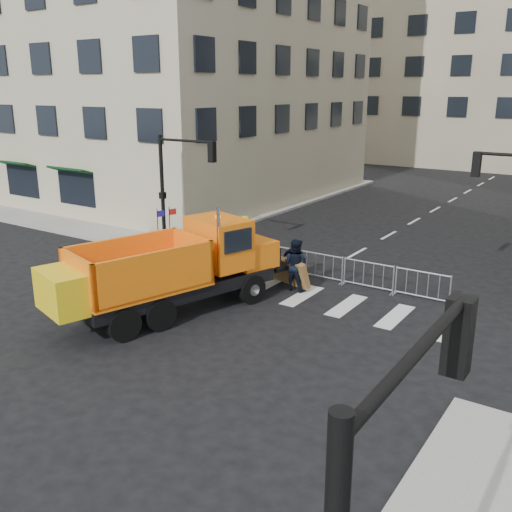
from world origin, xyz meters
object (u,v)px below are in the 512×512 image
Objects in this scene: plow_truck at (170,268)px; worker at (245,234)px; cop_a at (235,259)px; cop_c at (294,260)px; cop_b at (295,265)px.

plow_truck is 5.85× the size of worker.
cop_a is 1.17× the size of cop_c.
worker is (-3.69, 1.86, 0.17)m from cop_c.
cop_c is at bearing -0.27° from plow_truck.
cop_c is 4.14m from worker.
cop_a is 2.39m from cop_c.
worker is at bearing -31.86° from cop_b.
cop_b reaches higher than worker.
cop_a is at bearing 15.35° from cop_b.
cop_b is at bearing 94.65° from cop_c.
cop_a reaches higher than worker.
plow_truck reaches higher than cop_b.
cop_b is 5.28m from worker.
cop_a is 4.03m from worker.
cop_c is at bearing -66.14° from worker.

